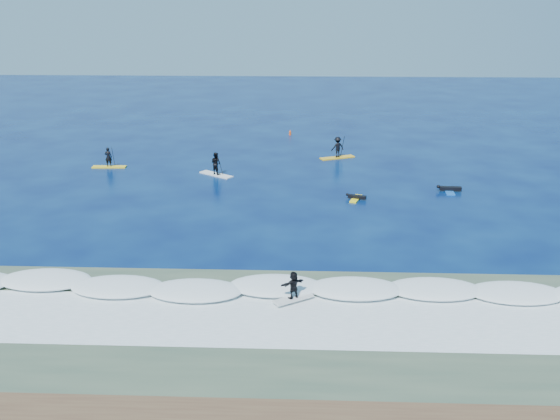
{
  "coord_description": "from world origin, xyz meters",
  "views": [
    {
      "loc": [
        2.37,
        -38.49,
        14.14
      ],
      "look_at": [
        0.78,
        0.94,
        0.6
      ],
      "focal_mm": 40.0,
      "sensor_mm": 36.0,
      "label": 1
    }
  ],
  "objects_px": {
    "sup_paddler_left": "(109,160)",
    "prone_paddler_far": "(449,189)",
    "wave_surfer": "(293,287)",
    "marker_buoy": "(290,133)",
    "sup_paddler_center": "(216,165)",
    "prone_paddler_near": "(356,198)",
    "sup_paddler_right": "(338,149)"
  },
  "relations": [
    {
      "from": "sup_paddler_center",
      "to": "prone_paddler_near",
      "type": "distance_m",
      "value": 12.77
    },
    {
      "from": "sup_paddler_left",
      "to": "prone_paddler_far",
      "type": "bearing_deg",
      "value": -14.59
    },
    {
      "from": "sup_paddler_left",
      "to": "prone_paddler_near",
      "type": "distance_m",
      "value": 22.46
    },
    {
      "from": "sup_paddler_center",
      "to": "marker_buoy",
      "type": "relative_size",
      "value": 5.18
    },
    {
      "from": "sup_paddler_center",
      "to": "prone_paddler_near",
      "type": "bearing_deg",
      "value": 7.62
    },
    {
      "from": "sup_paddler_right",
      "to": "marker_buoy",
      "type": "distance_m",
      "value": 10.94
    },
    {
      "from": "wave_surfer",
      "to": "sup_paddler_left",
      "type": "bearing_deg",
      "value": 90.54
    },
    {
      "from": "sup_paddler_center",
      "to": "marker_buoy",
      "type": "distance_m",
      "value": 17.15
    },
    {
      "from": "prone_paddler_near",
      "to": "sup_paddler_center",
      "type": "bearing_deg",
      "value": 79.35
    },
    {
      "from": "sup_paddler_center",
      "to": "sup_paddler_right",
      "type": "bearing_deg",
      "value": 67.31
    },
    {
      "from": "sup_paddler_left",
      "to": "wave_surfer",
      "type": "distance_m",
      "value": 29.81
    },
    {
      "from": "prone_paddler_near",
      "to": "wave_surfer",
      "type": "relative_size",
      "value": 0.98
    },
    {
      "from": "prone_paddler_near",
      "to": "marker_buoy",
      "type": "height_order",
      "value": "marker_buoy"
    },
    {
      "from": "sup_paddler_center",
      "to": "wave_surfer",
      "type": "xyz_separation_m",
      "value": [
        6.9,
        -22.64,
        -0.01
      ]
    },
    {
      "from": "sup_paddler_left",
      "to": "marker_buoy",
      "type": "xyz_separation_m",
      "value": [
        15.48,
        14.02,
        -0.38
      ]
    },
    {
      "from": "sup_paddler_right",
      "to": "prone_paddler_near",
      "type": "distance_m",
      "value": 12.41
    },
    {
      "from": "prone_paddler_near",
      "to": "marker_buoy",
      "type": "relative_size",
      "value": 3.33
    },
    {
      "from": "sup_paddler_center",
      "to": "wave_surfer",
      "type": "relative_size",
      "value": 1.51
    },
    {
      "from": "marker_buoy",
      "to": "sup_paddler_center",
      "type": "bearing_deg",
      "value": -109.68
    },
    {
      "from": "wave_surfer",
      "to": "prone_paddler_near",
      "type": "bearing_deg",
      "value": 42.17
    },
    {
      "from": "sup_paddler_left",
      "to": "prone_paddler_far",
      "type": "xyz_separation_m",
      "value": [
        28.16,
        -5.95,
        -0.47
      ]
    },
    {
      "from": "sup_paddler_right",
      "to": "prone_paddler_near",
      "type": "height_order",
      "value": "sup_paddler_right"
    },
    {
      "from": "sup_paddler_center",
      "to": "marker_buoy",
      "type": "xyz_separation_m",
      "value": [
        5.77,
        16.14,
        -0.59
      ]
    },
    {
      "from": "prone_paddler_near",
      "to": "marker_buoy",
      "type": "xyz_separation_m",
      "value": [
        -5.41,
        22.26,
        0.12
      ]
    },
    {
      "from": "prone_paddler_near",
      "to": "prone_paddler_far",
      "type": "relative_size",
      "value": 0.82
    },
    {
      "from": "sup_paddler_left",
      "to": "sup_paddler_center",
      "type": "relative_size",
      "value": 0.96
    },
    {
      "from": "marker_buoy",
      "to": "prone_paddler_far",
      "type": "bearing_deg",
      "value": -57.56
    },
    {
      "from": "sup_paddler_right",
      "to": "sup_paddler_center",
      "type": "bearing_deg",
      "value": -173.49
    },
    {
      "from": "sup_paddler_left",
      "to": "prone_paddler_far",
      "type": "distance_m",
      "value": 28.79
    },
    {
      "from": "prone_paddler_far",
      "to": "marker_buoy",
      "type": "relative_size",
      "value": 4.05
    },
    {
      "from": "marker_buoy",
      "to": "sup_paddler_left",
      "type": "bearing_deg",
      "value": -137.83
    },
    {
      "from": "sup_paddler_left",
      "to": "marker_buoy",
      "type": "distance_m",
      "value": 20.88
    }
  ]
}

